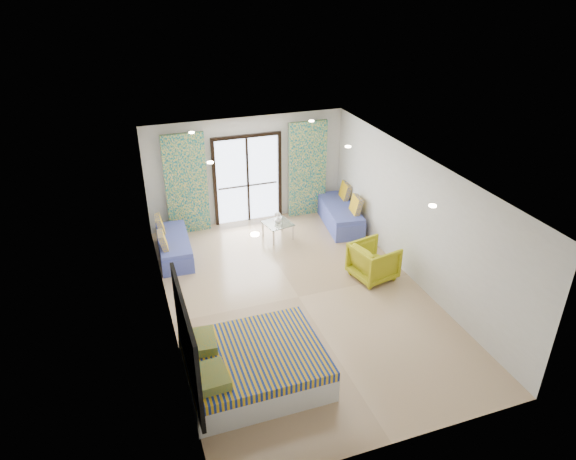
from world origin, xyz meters
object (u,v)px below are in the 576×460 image
object	(u,v)px
armchair	(374,260)
daybed_right	(340,214)
bed	(253,365)
daybed_left	(173,246)
coffee_table	(278,225)

from	to	relation	value
armchair	daybed_right	bearing A→B (deg)	-20.65
bed	daybed_left	distance (m)	4.42
bed	daybed_right	bearing A→B (deg)	52.11
daybed_left	armchair	bearing A→B (deg)	-28.09
daybed_right	armchair	size ratio (longest dim) A/B	2.32
daybed_right	armchair	world-z (taller)	daybed_right
bed	daybed_right	size ratio (longest dim) A/B	1.08
coffee_table	armchair	world-z (taller)	armchair
coffee_table	bed	bearing A→B (deg)	-112.79
daybed_left	armchair	size ratio (longest dim) A/B	2.06
coffee_table	armchair	distance (m)	2.69
daybed_right	armchair	distance (m)	2.54
daybed_right	coffee_table	bearing A→B (deg)	-166.37
daybed_left	bed	bearing A→B (deg)	-79.42
daybed_left	coffee_table	size ratio (longest dim) A/B	2.43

